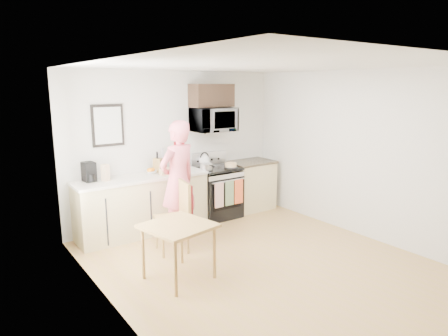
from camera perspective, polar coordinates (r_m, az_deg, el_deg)
floor at (r=5.56m, az=5.35°, el=-13.43°), size 4.60×4.60×0.00m
back_wall at (r=7.01m, az=-6.84°, el=2.98°), size 4.00×0.04×2.60m
front_wall at (r=3.78m, az=29.28°, el=-6.07°), size 4.00×0.04×2.60m
left_wall at (r=4.14m, az=-15.78°, el=-3.53°), size 0.04×4.60×2.60m
right_wall at (r=6.61m, az=18.82°, el=1.90°), size 0.04×4.60×2.60m
ceiling at (r=5.03m, az=5.93°, el=14.43°), size 4.00×4.60×0.04m
window at (r=4.84m, az=-18.78°, el=1.50°), size 0.06×1.40×1.50m
cabinet_left at (r=6.59m, az=-11.52°, el=-5.34°), size 2.10×0.60×0.90m
countertop_left at (r=6.47m, az=-11.69°, el=-1.35°), size 2.14×0.64×0.04m
cabinet_right at (r=7.72m, az=3.75°, el=-2.59°), size 0.84×0.60×0.90m
countertop_right at (r=7.62m, az=3.80°, el=0.84°), size 0.88×0.64×0.04m
range at (r=7.24m, az=-1.04°, el=-3.65°), size 0.76×0.70×1.16m
microwave at (r=7.09m, az=-1.57°, el=6.90°), size 0.76×0.51×0.42m
upper_cabinet at (r=7.10m, az=-1.79°, el=10.31°), size 0.76×0.35×0.40m
wall_art at (r=6.44m, az=-16.27°, el=5.86°), size 0.50×0.04×0.65m
wall_trivet at (r=7.02m, az=-6.42°, el=3.00°), size 0.20×0.02×0.20m
person at (r=6.14m, az=-6.58°, el=-1.84°), size 0.76×0.59×1.85m
dining_table at (r=4.94m, az=-6.55°, el=-8.91°), size 0.77×0.77×0.71m
chair at (r=5.77m, az=-6.18°, el=-5.47°), size 0.55×0.51×1.02m
knife_block at (r=6.71m, az=-9.36°, el=0.40°), size 0.16×0.18×0.23m
utensil_crock at (r=6.74m, az=-8.76°, el=0.84°), size 0.13×0.13×0.40m
fruit_bowl at (r=6.65m, az=-10.40°, el=-0.46°), size 0.20×0.20×0.09m
milk_carton at (r=6.28m, az=-16.59°, el=-0.63°), size 0.12×0.12×0.25m
coffee_maker at (r=6.30m, az=-18.70°, el=-0.61°), size 0.18×0.25×0.29m
bread_bag at (r=6.53m, az=-7.92°, el=-0.45°), size 0.29×0.15×0.10m
cake at (r=7.08m, az=0.97°, el=0.38°), size 0.25×0.25×0.08m
kettle at (r=7.18m, az=-2.80°, el=1.13°), size 0.20×0.20×0.26m
pot at (r=6.88m, az=-2.53°, el=0.19°), size 0.22×0.37×0.11m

